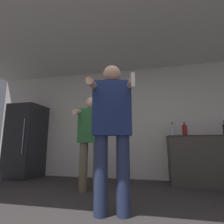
{
  "coord_description": "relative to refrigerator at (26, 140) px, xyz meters",
  "views": [
    {
      "loc": [
        0.51,
        -1.31,
        0.74
      ],
      "look_at": [
        0.07,
        0.64,
        1.12
      ],
      "focal_mm": 28.0,
      "sensor_mm": 36.0,
      "label": 1
    }
  ],
  "objects": [
    {
      "name": "bottle_amber_bourbon",
      "position": [
        3.34,
        0.0,
        0.17
      ],
      "size": [
        0.09,
        0.09,
        0.27
      ],
      "color": "silver",
      "rests_on": "counter"
    },
    {
      "name": "person_man_side",
      "position": [
        1.92,
        -0.83,
        0.06
      ],
      "size": [
        0.53,
        0.5,
        1.57
      ],
      "color": "#75664C",
      "rests_on": "ground_plane"
    },
    {
      "name": "wall_back",
      "position": [
        2.41,
        0.39,
        0.43
      ],
      "size": [
        7.0,
        0.06,
        2.55
      ],
      "color": "silver",
      "rests_on": "ground_plane"
    },
    {
      "name": "refrigerator",
      "position": [
        0.0,
        0.0,
        0.0
      ],
      "size": [
        0.68,
        0.75,
        1.68
      ],
      "color": "#262628",
      "rests_on": "ground_plane"
    },
    {
      "name": "person_woman_foreground",
      "position": [
        2.49,
        -1.72,
        0.11
      ],
      "size": [
        0.57,
        0.59,
        1.69
      ],
      "color": "navy",
      "rests_on": "ground_plane"
    },
    {
      "name": "counter",
      "position": [
        4.09,
        0.07,
        -0.39
      ],
      "size": [
        1.72,
        0.6,
        0.91
      ],
      "color": "#47423D",
      "rests_on": "ground_plane"
    },
    {
      "name": "ceiling_slab",
      "position": [
        2.41,
        -1.0,
        1.73
      ],
      "size": [
        7.0,
        3.23,
        0.05
      ],
      "color": "silver",
      "rests_on": "wall_back"
    },
    {
      "name": "bottle_brown_liquor",
      "position": [
        3.57,
        0.0,
        0.18
      ],
      "size": [
        0.09,
        0.09,
        0.29
      ],
      "color": "maroon",
      "rests_on": "counter"
    }
  ]
}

